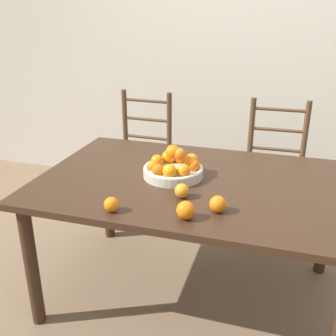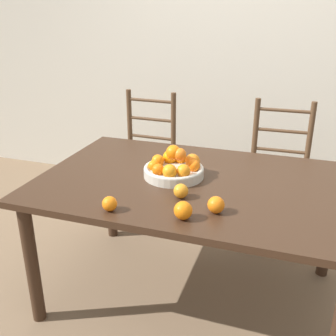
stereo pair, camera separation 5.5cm
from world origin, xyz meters
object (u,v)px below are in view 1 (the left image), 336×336
at_px(orange_loose_3, 218,204).
at_px(orange_loose_0, 186,210).
at_px(fruit_bowl, 174,167).
at_px(chair_left, 141,160).
at_px(orange_loose_1, 111,204).
at_px(orange_loose_2, 182,191).
at_px(chair_right, 273,175).

bearing_deg(orange_loose_3, orange_loose_0, -140.51).
distance_m(fruit_bowl, orange_loose_0, 0.47).
height_order(orange_loose_0, chair_left, chair_left).
height_order(orange_loose_1, orange_loose_2, orange_loose_2).
bearing_deg(orange_loose_2, orange_loose_3, -25.98).
bearing_deg(chair_right, orange_loose_2, -111.35).
bearing_deg(chair_left, fruit_bowl, -56.85).
height_order(orange_loose_0, chair_right, chair_right).
relative_size(orange_loose_1, chair_right, 0.07).
height_order(orange_loose_2, chair_right, chair_right).
bearing_deg(orange_loose_2, chair_right, 69.72).
distance_m(fruit_bowl, orange_loose_3, 0.45).
distance_m(orange_loose_1, chair_left, 1.39).
bearing_deg(orange_loose_3, orange_loose_2, 154.02).
xyz_separation_m(chair_left, chair_right, (1.02, 0.00, 0.00)).
bearing_deg(fruit_bowl, chair_left, 121.41).
relative_size(orange_loose_1, chair_left, 0.07).
xyz_separation_m(orange_loose_2, chair_left, (-0.62, 1.08, -0.30)).
distance_m(orange_loose_2, chair_left, 1.28).
relative_size(orange_loose_0, chair_right, 0.08).
distance_m(orange_loose_0, chair_right, 1.35).
bearing_deg(fruit_bowl, chair_right, 58.78).
bearing_deg(fruit_bowl, orange_loose_0, -67.55).
bearing_deg(orange_loose_1, fruit_bowl, 71.68).
bearing_deg(chair_left, chair_right, 1.74).
height_order(chair_left, chair_right, same).
xyz_separation_m(fruit_bowl, chair_left, (-0.51, 0.84, -0.32)).
height_order(fruit_bowl, orange_loose_2, fruit_bowl).
bearing_deg(chair_right, orange_loose_0, -105.61).
xyz_separation_m(fruit_bowl, orange_loose_0, (0.18, -0.43, -0.01)).
bearing_deg(orange_loose_0, fruit_bowl, 112.45).
xyz_separation_m(orange_loose_1, orange_loose_2, (0.26, 0.23, 0.00)).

